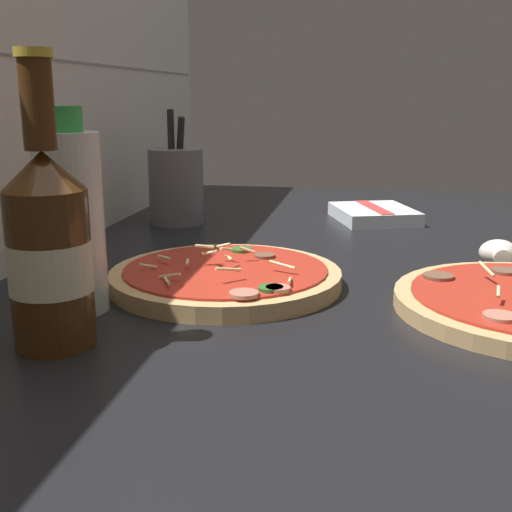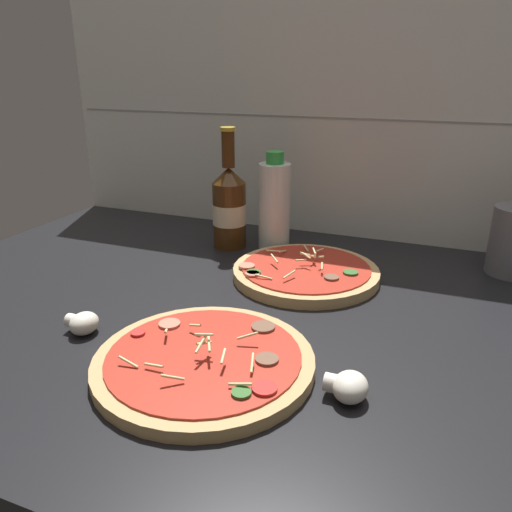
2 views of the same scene
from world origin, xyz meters
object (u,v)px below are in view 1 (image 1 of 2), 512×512
at_px(mushroom_right, 495,253).
at_px(dish_towel, 371,214).
at_px(utensil_crock, 174,185).
at_px(oil_bottle, 67,220).
at_px(pizza_far, 222,277).
at_px(beer_bottle, 44,246).

bearing_deg(mushroom_right, dish_towel, 28.86).
height_order(mushroom_right, utensil_crock, utensil_crock).
bearing_deg(mushroom_right, oil_bottle, 119.26).
bearing_deg(pizza_far, oil_bottle, 129.58).
xyz_separation_m(beer_bottle, mushroom_right, (0.37, -0.46, -0.08)).
relative_size(beer_bottle, utensil_crock, 1.31).
xyz_separation_m(oil_bottle, utensil_crock, (0.49, 0.03, -0.03)).
relative_size(pizza_far, beer_bottle, 1.06).
height_order(beer_bottle, dish_towel, beer_bottle).
distance_m(mushroom_right, utensil_crock, 0.56).
distance_m(pizza_far, dish_towel, 0.49).
relative_size(pizza_far, oil_bottle, 1.30).
xyz_separation_m(beer_bottle, oil_bottle, (0.10, 0.03, 0.01)).
height_order(oil_bottle, dish_towel, oil_bottle).
bearing_deg(dish_towel, utensil_crock, 103.89).
bearing_deg(pizza_far, beer_bottle, 151.80).
bearing_deg(utensil_crock, mushroom_right, -112.52).
bearing_deg(beer_bottle, utensil_crock, 5.80).
distance_m(utensil_crock, dish_towel, 0.37).
relative_size(pizza_far, utensil_crock, 1.39).
distance_m(beer_bottle, oil_bottle, 0.10).
bearing_deg(mushroom_right, utensil_crock, 67.48).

